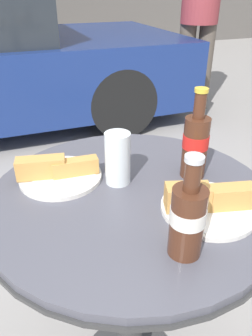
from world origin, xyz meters
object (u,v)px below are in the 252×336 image
drinking_glass (118,160)px  lunch_plate_far (208,203)px  cola_bottle_left (188,218)px  lunch_plate_near (58,172)px  pedestrian (200,6)px  bistro_table (131,241)px  cola_bottle_right (195,144)px

drinking_glass → lunch_plate_far: drinking_glass is taller
cola_bottle_left → lunch_plate_far: cola_bottle_left is taller
lunch_plate_near → lunch_plate_far: bearing=-41.7°
lunch_plate_near → cola_bottle_left: bearing=-63.4°
lunch_plate_near → pedestrian: 2.93m
bistro_table → lunch_plate_near: (-0.16, 0.13, 0.19)m
lunch_plate_far → pedestrian: (1.54, 2.54, 0.23)m
pedestrian → lunch_plate_near: bearing=-128.8°
lunch_plate_near → lunch_plate_far: size_ratio=1.02×
cola_bottle_left → drinking_glass: 0.30m
lunch_plate_far → lunch_plate_near: bearing=138.3°
drinking_glass → lunch_plate_far: size_ratio=0.63×
cola_bottle_right → lunch_plate_near: (-0.35, 0.11, -0.08)m
drinking_glass → lunch_plate_near: size_ratio=0.62×
cola_bottle_right → lunch_plate_far: size_ratio=1.10×
cola_bottle_left → drinking_glass: (-0.03, 0.29, -0.02)m
bistro_table → pedestrian: 2.96m
lunch_plate_far → drinking_glass: bearing=127.6°
bistro_table → lunch_plate_far: size_ratio=3.45×
pedestrian → lunch_plate_far: bearing=-121.1°
bistro_table → cola_bottle_right: size_ratio=3.13×
drinking_glass → lunch_plate_near: bearing=154.9°
cola_bottle_right → lunch_plate_near: size_ratio=1.08×
bistro_table → cola_bottle_right: 0.33m
cola_bottle_left → lunch_plate_far: size_ratio=0.97×
lunch_plate_far → pedestrian: size_ratio=0.12×
bistro_table → lunch_plate_far: lunch_plate_far is taller
cola_bottle_left → drinking_glass: bearing=96.7°
cola_bottle_left → pedestrian: pedestrian is taller
cola_bottle_right → drinking_glass: size_ratio=1.74×
lunch_plate_near → lunch_plate_far: 0.40m
bistro_table → drinking_glass: (-0.01, 0.06, 0.23)m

